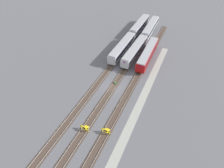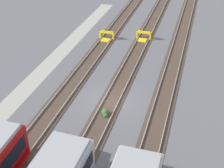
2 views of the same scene
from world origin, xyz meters
name	(u,v)px [view 2 (image 2 of 2)]	position (x,y,z in m)	size (l,w,h in m)	color
ground_plane	(111,101)	(0.00, 0.00, 0.00)	(400.00, 400.00, 0.00)	#5B5B60
service_walkway	(27,87)	(0.00, -8.83, 0.00)	(54.00, 2.00, 0.01)	#9E9E93
rail_track_nearest	(66,93)	(0.00, -4.64, 0.04)	(90.00, 2.24, 0.21)	#47382D
rail_track_near_inner	(111,101)	(0.00, 0.00, 0.04)	(90.00, 2.24, 0.21)	#47382D
rail_track_middle	(161,110)	(0.00, 4.64, 0.04)	(90.00, 2.24, 0.21)	#47382D
bumper_stop_nearest_track	(106,36)	(-13.12, -4.65, 0.51)	(1.34, 2.00, 1.22)	yellow
bumper_stop_near_inner_track	(143,36)	(-14.45, -0.01, 0.51)	(1.37, 2.01, 1.22)	yellow
weed_clump	(105,113)	(2.11, 0.08, 0.24)	(0.92, 0.70, 0.64)	#38602D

